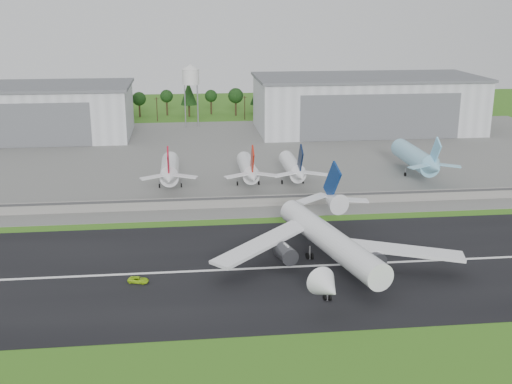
{
  "coord_description": "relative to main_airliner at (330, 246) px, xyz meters",
  "views": [
    {
      "loc": [
        -8.47,
        -121.67,
        57.19
      ],
      "look_at": [
        9.74,
        40.0,
        9.0
      ],
      "focal_mm": 45.0,
      "sensor_mm": 36.0,
      "label": 1
    }
  ],
  "objects": [
    {
      "name": "utility_poles",
      "position": [
        -22.88,
        190.42,
        -4.89
      ],
      "size": [
        230.0,
        3.0,
        12.0
      ],
      "primitive_type": null,
      "color": "black",
      "rests_on": "ground"
    },
    {
      "name": "runway_centerline",
      "position": [
        -22.88,
        0.42,
        -4.78
      ],
      "size": [
        220.0,
        1.0,
        0.02
      ],
      "primitive_type": "cube",
      "color": "white",
      "rests_on": "runway"
    },
    {
      "name": "parked_jet_red_a",
      "position": [
        -36.57,
        66.99,
        1.29
      ],
      "size": [
        7.36,
        31.29,
        16.69
      ],
      "color": "white",
      "rests_on": "ground"
    },
    {
      "name": "ground_vehicle",
      "position": [
        -42.19,
        -4.23,
        -4.18
      ],
      "size": [
        4.79,
        3.2,
        1.22
      ],
      "primitive_type": "imported",
      "rotation": [
        0.0,
        0.0,
        1.28
      ],
      "color": "#AEE41A",
      "rests_on": "runway"
    },
    {
      "name": "apron",
      "position": [
        -22.88,
        110.42,
        -4.84
      ],
      "size": [
        320.0,
        150.0,
        0.1
      ],
      "primitive_type": "cube",
      "color": "slate",
      "rests_on": "ground"
    },
    {
      "name": "parked_jet_red_b",
      "position": [
        -11.45,
        66.93,
        1.0
      ],
      "size": [
        7.36,
        31.29,
        16.38
      ],
      "color": "white",
      "rests_on": "ground"
    },
    {
      "name": "runway",
      "position": [
        -22.88,
        0.42,
        -4.84
      ],
      "size": [
        320.0,
        60.0,
        0.1
      ],
      "primitive_type": "cube",
      "color": "black",
      "rests_on": "ground"
    },
    {
      "name": "water_tower",
      "position": [
        -27.88,
        175.42,
        19.66
      ],
      "size": [
        8.4,
        8.4,
        29.4
      ],
      "color": "#99999E",
      "rests_on": "ground"
    },
    {
      "name": "parked_jet_skyblue",
      "position": [
        46.55,
        72.04,
        1.67
      ],
      "size": [
        7.36,
        37.29,
        17.14
      ],
      "color": "#87CAE9",
      "rests_on": "ground"
    },
    {
      "name": "ground",
      "position": [
        -22.88,
        -9.58,
        -4.89
      ],
      "size": [
        600.0,
        600.0,
        0.0
      ],
      "primitive_type": "plane",
      "color": "#266117",
      "rests_on": "ground"
    },
    {
      "name": "treeline",
      "position": [
        -22.88,
        205.42,
        -4.89
      ],
      "size": [
        320.0,
        16.0,
        22.0
      ],
      "primitive_type": null,
      "color": "black",
      "rests_on": "ground"
    },
    {
      "name": "blast_fence",
      "position": [
        -22.88,
        45.41,
        -3.09
      ],
      "size": [
        240.0,
        0.61,
        3.5
      ],
      "color": "gray",
      "rests_on": "ground"
    },
    {
      "name": "main_airliner",
      "position": [
        0.0,
        0.0,
        0.0
      ],
      "size": [
        55.66,
        58.66,
        18.17
      ],
      "rotation": [
        0.0,
        0.0,
        3.38
      ],
      "color": "white",
      "rests_on": "runway"
    },
    {
      "name": "parked_jet_navy",
      "position": [
        3.2,
        66.93,
        0.98
      ],
      "size": [
        7.36,
        31.29,
        16.35
      ],
      "color": "white",
      "rests_on": "ground"
    },
    {
      "name": "hangar_west",
      "position": [
        -102.88,
        155.34,
        6.74
      ],
      "size": [
        97.0,
        44.0,
        23.2
      ],
      "color": "silver",
      "rests_on": "ground"
    },
    {
      "name": "hangar_east",
      "position": [
        52.12,
        155.34,
        7.73
      ],
      "size": [
        102.0,
        47.0,
        25.2
      ],
      "color": "silver",
      "rests_on": "ground"
    }
  ]
}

